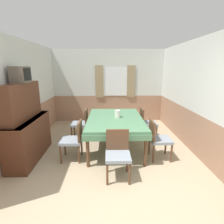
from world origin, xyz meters
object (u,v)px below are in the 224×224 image
chair_head_near (118,152)px  tv (20,75)px  sideboard (27,128)px  chair_right_far (146,122)px  chair_right_near (158,138)px  vase (118,114)px  dining_table (115,122)px  chair_left_near (74,139)px  chair_left_far (82,122)px

chair_head_near → tv: size_ratio=2.36×
sideboard → chair_right_far: bearing=21.1°
chair_right_near → vase: size_ratio=4.76×
chair_right_far → chair_right_near: same height
dining_table → chair_head_near: 1.24m
chair_left_near → vase: vase is taller
chair_right_near → tv: 3.11m
dining_table → vase: vase is taller
sideboard → chair_right_near: bearing=-1.5°
chair_head_near → chair_left_near: (-0.91, 0.64, 0.00)m
chair_head_near → chair_left_near: bearing=-35.4°
chair_right_near → sideboard: bearing=-91.5°
sideboard → vase: size_ratio=9.13×
chair_right_far → tv: bearing=-68.8°
chair_right_near → sideboard: size_ratio=0.52×
dining_table → chair_right_far: chair_right_far is taller
chair_head_near → chair_right_far: size_ratio=1.00×
chair_head_near → vase: vase is taller
dining_table → chair_right_far: (0.91, 0.58, -0.19)m
dining_table → chair_left_near: chair_left_near is taller
chair_left_far → tv: size_ratio=2.36×
chair_right_far → tv: (-2.81, -1.09, 1.34)m
dining_table → chair_right_far: 1.09m
chair_right_near → vase: bearing=-126.5°
chair_left_far → tv: (-1.00, -1.09, 1.34)m
dining_table → sideboard: 1.97m
chair_left_far → tv: tv is taller
dining_table → chair_right_near: 1.09m
vase → sideboard: bearing=-164.3°
chair_head_near → tv: tv is taller
chair_head_near → vase: (0.06, 1.27, 0.38)m
chair_right_far → sideboard: sideboard is taller
chair_right_far → vase: 1.07m
chair_right_far → chair_right_near: (0.00, -1.16, 0.00)m
dining_table → chair_right_far: bearing=32.6°
chair_right_near → vase: 1.11m
chair_left_near → sideboard: bearing=85.9°
chair_left_near → tv: tv is taller
dining_table → chair_left_near: 1.09m
dining_table → chair_left_far: (-0.91, 0.58, -0.19)m
chair_left_near → dining_table: bearing=-57.4°
chair_head_near → chair_right_near: (0.91, 0.64, 0.00)m
chair_head_near → chair_left_near: 1.11m
chair_right_near → tv: size_ratio=2.36×
dining_table → vase: (0.06, 0.05, 0.19)m
dining_table → chair_head_near: (0.00, -1.22, -0.19)m
dining_table → chair_right_far: size_ratio=2.29×
chair_right_far → chair_left_near: size_ratio=1.00×
dining_table → sideboard: (-1.90, -0.51, 0.03)m
chair_right_far → dining_table: bearing=-57.4°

